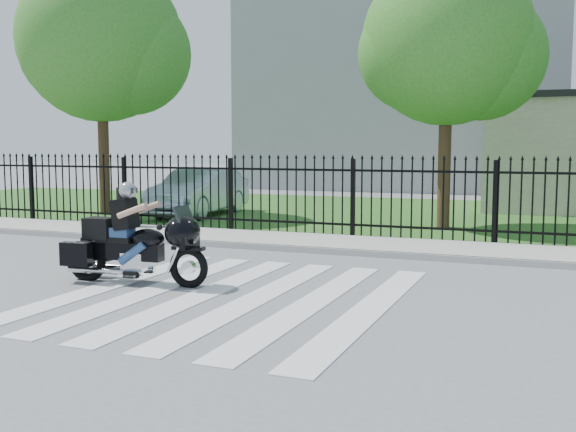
% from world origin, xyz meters
% --- Properties ---
extents(ground, '(120.00, 120.00, 0.00)m').
position_xyz_m(ground, '(0.00, 0.00, 0.00)').
color(ground, slate).
rests_on(ground, ground).
extents(crosswalk, '(5.00, 5.50, 0.01)m').
position_xyz_m(crosswalk, '(0.00, 0.00, 0.01)').
color(crosswalk, silver).
rests_on(crosswalk, ground).
extents(sidewalk, '(40.00, 2.00, 0.12)m').
position_xyz_m(sidewalk, '(0.00, 5.00, 0.06)').
color(sidewalk, '#ADAAA3').
rests_on(sidewalk, ground).
extents(curb, '(40.00, 0.12, 0.12)m').
position_xyz_m(curb, '(0.00, 4.00, 0.06)').
color(curb, '#ADAAA3').
rests_on(curb, ground).
extents(grass_strip, '(40.00, 12.00, 0.02)m').
position_xyz_m(grass_strip, '(0.00, 12.00, 0.01)').
color(grass_strip, '#2B5F20').
rests_on(grass_strip, ground).
extents(iron_fence, '(26.00, 0.04, 1.80)m').
position_xyz_m(iron_fence, '(0.00, 6.00, 0.90)').
color(iron_fence, black).
rests_on(iron_fence, ground).
extents(tree_left, '(4.80, 4.80, 7.58)m').
position_xyz_m(tree_left, '(-8.50, 8.50, 5.17)').
color(tree_left, '#382316').
rests_on(tree_left, ground).
extents(tree_mid, '(4.20, 4.20, 6.78)m').
position_xyz_m(tree_mid, '(1.50, 9.00, 4.67)').
color(tree_mid, '#382316').
rests_on(tree_mid, ground).
extents(building_tall, '(15.00, 10.00, 12.00)m').
position_xyz_m(building_tall, '(-3.00, 26.00, 6.00)').
color(building_tall, gray).
rests_on(building_tall, ground).
extents(motorcycle_rider, '(2.40, 0.82, 1.58)m').
position_xyz_m(motorcycle_rider, '(-1.79, 0.27, 0.65)').
color(motorcycle_rider, black).
rests_on(motorcycle_rider, ground).
extents(parked_car, '(1.74, 4.35, 1.41)m').
position_xyz_m(parked_car, '(-5.72, 9.29, 0.72)').
color(parked_car, '#A2B9CC').
rests_on(parked_car, grass_strip).
extents(litter_bin, '(0.48, 0.48, 0.95)m').
position_xyz_m(litter_bin, '(-5.69, 5.57, 0.59)').
color(litter_bin, black).
rests_on(litter_bin, sidewalk).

